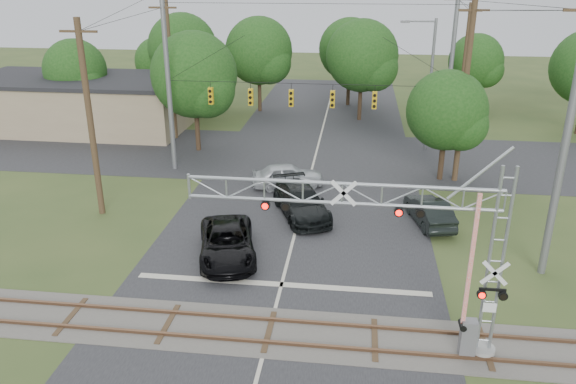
# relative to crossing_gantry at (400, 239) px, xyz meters

# --- Properties ---
(ground) EXTENTS (160.00, 160.00, 0.00)m
(ground) POSITION_rel_crossing_gantry_xyz_m (-4.60, -1.64, -4.46)
(ground) COLOR #354821
(ground) RESTS_ON ground
(road_main) EXTENTS (14.00, 90.00, 0.02)m
(road_main) POSITION_rel_crossing_gantry_xyz_m (-4.60, 8.36, -4.45)
(road_main) COLOR #242427
(road_main) RESTS_ON ground
(road_cross) EXTENTS (90.00, 12.00, 0.02)m
(road_cross) POSITION_rel_crossing_gantry_xyz_m (-4.60, 22.36, -4.44)
(road_cross) COLOR #242427
(road_cross) RESTS_ON ground
(railroad_track) EXTENTS (90.00, 3.20, 0.17)m
(railroad_track) POSITION_rel_crossing_gantry_xyz_m (-4.60, 0.36, -4.42)
(railroad_track) COLOR #504B45
(railroad_track) RESTS_ON ground
(crossing_gantry) EXTENTS (11.01, 0.92, 7.17)m
(crossing_gantry) POSITION_rel_crossing_gantry_xyz_m (0.00, 0.00, 0.00)
(crossing_gantry) COLOR gray
(crossing_gantry) RESTS_ON ground
(traffic_signal_span) EXTENTS (19.34, 0.36, 11.50)m
(traffic_signal_span) POSITION_rel_crossing_gantry_xyz_m (-3.70, 18.36, 1.19)
(traffic_signal_span) COLOR slate
(traffic_signal_span) RESTS_ON ground
(pickup_black) EXTENTS (3.85, 6.00, 1.54)m
(pickup_black) POSITION_rel_crossing_gantry_xyz_m (-7.54, 6.10, -3.69)
(pickup_black) COLOR black
(pickup_black) RESTS_ON ground
(car_dark) EXTENTS (4.23, 6.04, 1.62)m
(car_dark) POSITION_rel_crossing_gantry_xyz_m (-4.53, 11.48, -3.64)
(car_dark) COLOR black
(car_dark) RESTS_ON ground
(sedan_silver) EXTENTS (4.82, 3.03, 1.53)m
(sedan_silver) POSITION_rel_crossing_gantry_xyz_m (-5.86, 15.84, -3.69)
(sedan_silver) COLOR #B1B6B9
(sedan_silver) RESTS_ON ground
(suv_dark) EXTENTS (2.54, 4.69, 1.47)m
(suv_dark) POSITION_rel_crossing_gantry_xyz_m (2.48, 11.29, -3.72)
(suv_dark) COLOR black
(suv_dark) RESTS_ON ground
(commercial_building) EXTENTS (18.84, 9.70, 4.39)m
(commercial_building) POSITION_rel_crossing_gantry_xyz_m (-25.57, 28.00, -2.25)
(commercial_building) COLOR gray
(commercial_building) RESTS_ON ground
(streetlight) EXTENTS (2.59, 0.27, 9.72)m
(streetlight) POSITION_rel_crossing_gantry_xyz_m (3.41, 25.15, 0.98)
(streetlight) COLOR slate
(streetlight) RESTS_ON ground
(utility_poles) EXTENTS (25.92, 28.12, 12.26)m
(utility_poles) POSITION_rel_crossing_gantry_xyz_m (-2.56, 20.57, 1.39)
(utility_poles) COLOR #42301E
(utility_poles) RESTS_ON ground
(treeline) EXTENTS (54.52, 26.93, 9.85)m
(treeline) POSITION_rel_crossing_gantry_xyz_m (-2.34, 32.96, 1.15)
(treeline) COLOR #352518
(treeline) RESTS_ON ground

